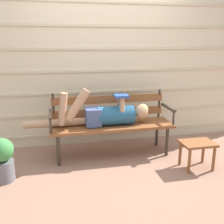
{
  "coord_description": "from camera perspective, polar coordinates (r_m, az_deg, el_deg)",
  "views": [
    {
      "loc": [
        -0.74,
        -3.26,
        1.54
      ],
      "look_at": [
        0.0,
        0.11,
        0.62
      ],
      "focal_mm": 42.34,
      "sensor_mm": 36.0,
      "label": 1
    }
  ],
  "objects": [
    {
      "name": "reclining_person",
      "position": [
        3.56,
        -1.56,
        -0.47
      ],
      "size": [
        1.68,
        0.26,
        0.53
      ],
      "color": "#23567A"
    },
    {
      "name": "potted_plant",
      "position": [
        3.26,
        -22.61,
        -9.31
      ],
      "size": [
        0.27,
        0.27,
        0.51
      ],
      "color": "slate",
      "rests_on": "ground"
    },
    {
      "name": "footstool",
      "position": [
        3.47,
        17.95,
        -7.25
      ],
      "size": [
        0.41,
        0.3,
        0.34
      ],
      "color": "brown",
      "rests_on": "ground"
    },
    {
      "name": "ground_plane",
      "position": [
        3.68,
        0.39,
        -9.87
      ],
      "size": [
        12.0,
        12.0,
        0.0
      ],
      "primitive_type": "plane",
      "color": "#936B56"
    },
    {
      "name": "house_siding",
      "position": [
        4.04,
        -1.76,
        8.97
      ],
      "size": [
        5.26,
        0.08,
        2.25
      ],
      "color": "beige",
      "rests_on": "ground"
    },
    {
      "name": "park_bench",
      "position": [
        3.68,
        -0.23,
        -1.82
      ],
      "size": [
        1.68,
        0.5,
        0.86
      ],
      "color": "brown",
      "rests_on": "ground"
    }
  ]
}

